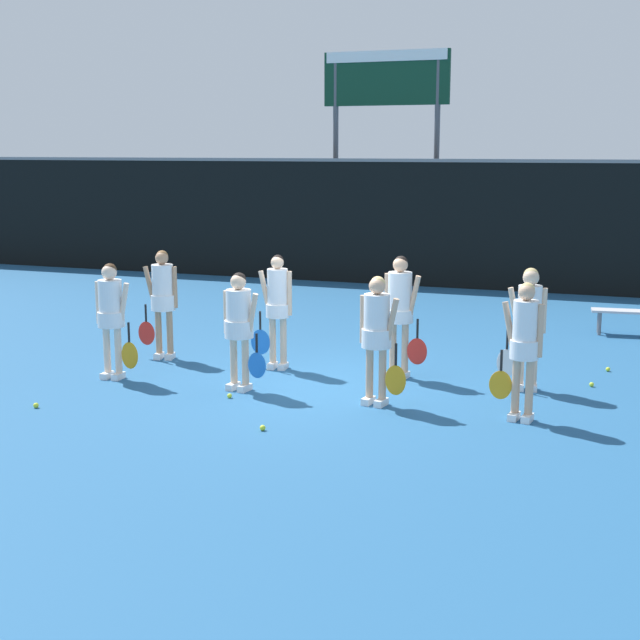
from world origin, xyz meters
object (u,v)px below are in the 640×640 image
Objects in this scene: player_1 at (239,321)px; tennis_ball_0 at (36,405)px; player_6 at (400,305)px; tennis_ball_4 at (272,354)px; tennis_ball_2 at (263,428)px; tennis_ball_5 at (592,384)px; player_3 at (524,340)px; player_7 at (529,318)px; player_4 at (163,295)px; tennis_ball_1 at (230,396)px; scoreboard at (386,104)px; player_2 at (377,329)px; player_0 at (111,311)px; bench_courtside at (639,314)px; player_5 at (277,303)px; tennis_ball_3 at (608,369)px.

player_1 reaches higher than tennis_ball_0.
player_6 reaches higher than tennis_ball_4.
player_6 reaches higher than tennis_ball_2.
player_6 is 27.28× the size of tennis_ball_5.
player_3 is 24.71× the size of tennis_ball_0.
player_7 is 4.14m from tennis_ball_2.
player_4 reaches higher than player_3.
player_1 is 5.06m from tennis_ball_5.
tennis_ball_1 is 1.00× the size of tennis_ball_5.
tennis_ball_2 is at bearing 2.40° from tennis_ball_0.
player_2 is at bearing -74.66° from scoreboard.
player_0 is 1.93m from tennis_ball_0.
player_0 is 0.94× the size of player_6.
player_1 is at bearing -79.65° from tennis_ball_4.
tennis_ball_4 is 1.06× the size of tennis_ball_5.
tennis_ball_0 is 1.00× the size of tennis_ball_4.
player_2 is 4.17m from player_4.
tennis_ball_1 is (1.99, -1.75, -1.00)m from player_4.
player_6 reaches higher than tennis_ball_5.
player_3 is at bearing -108.80° from bench_courtside.
player_5 is 1.02× the size of player_7.
bench_courtside is at bearing -41.67° from scoreboard.
tennis_ball_3 is at bearing 49.43° from tennis_ball_2.
tennis_ball_2 is 1.00× the size of tennis_ball_4.
tennis_ball_0 is (-2.15, -3.03, -0.99)m from player_5.
player_2 reaches higher than tennis_ball_1.
player_0 is (-7.22, -5.82, 0.62)m from bench_courtside.
player_0 is at bearing -157.08° from tennis_ball_3.
player_3 is 24.81× the size of tennis_ball_4.
player_6 is 1.85m from player_7.
tennis_ball_4 is (-0.39, 0.69, -0.99)m from player_5.
player_4 is 1.99m from tennis_ball_4.
tennis_ball_4 is (-2.36, 2.06, -0.98)m from player_2.
player_7 is 25.64× the size of tennis_ball_3.
bench_courtside is at bearing 81.53° from tennis_ball_5.
tennis_ball_5 is (3.60, 3.41, -0.00)m from tennis_ball_2.
player_5 is (2.03, 1.37, 0.02)m from player_0.
player_2 is 0.99× the size of player_7.
player_1 is at bearing -168.37° from player_7.
tennis_ball_5 is at bearing -6.85° from player_4.
player_4 is at bearing -156.14° from tennis_ball_4.
player_4 is at bearing 86.49° from tennis_ball_0.
player_6 is (-3.30, -4.34, 0.69)m from bench_courtside.
player_7 is at bearing 25.85° from tennis_ball_1.
bench_courtside is at bearing 45.57° from tennis_ball_0.
scoreboard is 3.46× the size of player_1.
player_2 is (1.99, -0.06, 0.03)m from player_1.
player_7 is at bearing 47.14° from tennis_ball_2.
player_0 is 2.31m from tennis_ball_1.
player_6 is 25.70× the size of tennis_ball_0.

